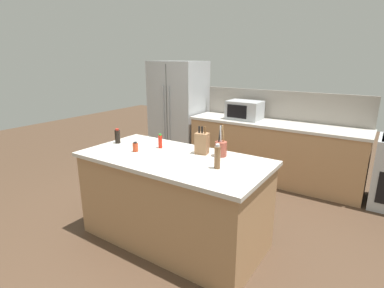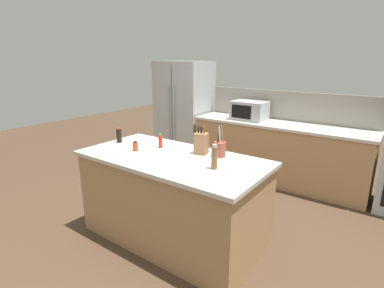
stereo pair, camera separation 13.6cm
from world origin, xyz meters
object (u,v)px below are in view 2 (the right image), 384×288
hot_sauce_bottle (160,141)px  soy_sauce_bottle (119,136)px  microwave (249,110)px  refrigerator (184,112)px  utensil_crock (220,149)px  spice_jar_paprika (135,146)px  knife_block (201,143)px  pepper_grinder (214,157)px

hot_sauce_bottle → soy_sauce_bottle: bearing=-167.2°
microwave → soy_sauce_bottle: bearing=-106.5°
refrigerator → utensil_crock: 2.77m
utensil_crock → spice_jar_paprika: 0.91m
refrigerator → utensil_crock: refrigerator is taller
microwave → knife_block: microwave is taller
knife_block → pepper_grinder: size_ratio=1.27×
refrigerator → microwave: (1.36, -0.05, 0.16)m
spice_jar_paprika → hot_sauce_bottle: hot_sauce_bottle is taller
hot_sauce_bottle → pepper_grinder: 0.86m
utensil_crock → pepper_grinder: utensil_crock is taller
microwave → knife_block: 1.99m
spice_jar_paprika → pepper_grinder: bearing=2.1°
pepper_grinder → microwave: bearing=108.2°
hot_sauce_bottle → pepper_grinder: (0.83, -0.21, 0.03)m
hot_sauce_bottle → knife_block: bearing=9.3°
knife_block → hot_sauce_bottle: (-0.49, -0.08, -0.04)m
utensil_crock → spice_jar_paprika: (-0.83, -0.37, -0.03)m
soy_sauce_bottle → microwave: bearing=73.5°
utensil_crock → pepper_grinder: 0.36m
spice_jar_paprika → pepper_grinder: size_ratio=0.46×
microwave → soy_sauce_bottle: size_ratio=3.11×
utensil_crock → soy_sauce_bottle: 1.26m
refrigerator → microwave: bearing=-2.2°
soy_sauce_bottle → pepper_grinder: size_ratio=0.76×
refrigerator → soy_sauce_bottle: size_ratio=10.73×
microwave → utensil_crock: bearing=-72.7°
microwave → pepper_grinder: 2.36m
microwave → refrigerator: bearing=177.8°
refrigerator → spice_jar_paprika: (1.13, -2.33, 0.06)m
refrigerator → soy_sauce_bottle: 2.32m
soy_sauce_bottle → hot_sauce_bottle: (0.54, 0.12, -0.01)m
refrigerator → microwave: 1.37m
knife_block → utensil_crock: (0.20, 0.04, -0.03)m
spice_jar_paprika → pepper_grinder: 0.97m
knife_block → spice_jar_paprika: size_ratio=2.74×
refrigerator → hot_sauce_bottle: 2.44m
soy_sauce_bottle → spice_jar_paprika: bearing=-17.3°
spice_jar_paprika → hot_sauce_bottle: 0.29m
knife_block → soy_sauce_bottle: (-1.03, -0.20, -0.03)m
refrigerator → pepper_grinder: (2.10, -2.29, 0.12)m
utensil_crock → hot_sauce_bottle: utensil_crock is taller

